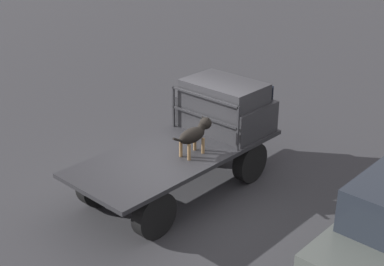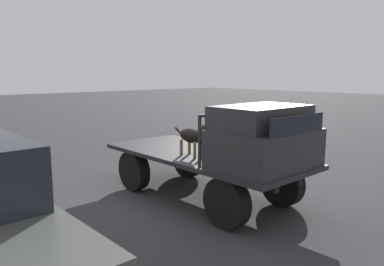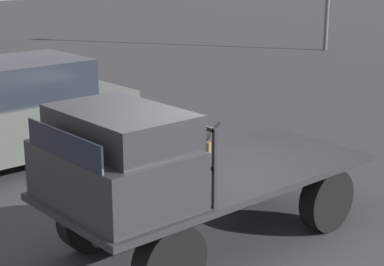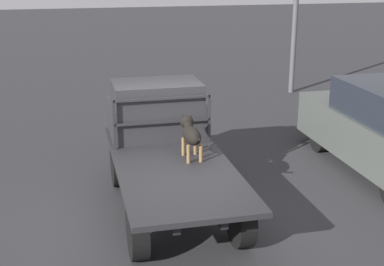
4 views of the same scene
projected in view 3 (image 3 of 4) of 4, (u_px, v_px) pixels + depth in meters
name	position (u px, v px, depth m)	size (l,w,h in m)	color
ground_plane	(213.00, 239.00, 8.04)	(80.00, 80.00, 0.00)	#2D2D30
flatbed_truck	(213.00, 192.00, 7.87)	(4.19, 1.81, 0.88)	black
truck_cab	(116.00, 159.00, 6.78)	(1.21, 1.69, 1.00)	#28282B
truck_headboard	(164.00, 139.00, 7.17)	(0.04, 1.69, 0.86)	#232326
dog	(186.00, 137.00, 7.86)	(1.01, 0.27, 0.66)	brown
parked_sedan	(1.00, 116.00, 10.57)	(4.50, 1.77, 1.75)	black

